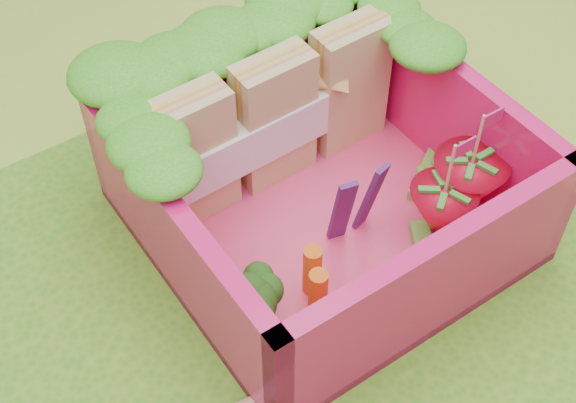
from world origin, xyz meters
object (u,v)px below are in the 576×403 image
(sandwich_stack, at_px, (275,119))
(strawberry_left, at_px, (440,214))
(strawberry_right, at_px, (466,188))
(bento_box, at_px, (322,179))
(broccoli, at_px, (258,297))

(sandwich_stack, height_order, strawberry_left, sandwich_stack)
(strawberry_right, bearing_deg, bento_box, 147.96)
(sandwich_stack, xyz_separation_m, strawberry_right, (0.47, -0.62, -0.13))
(sandwich_stack, height_order, strawberry_right, sandwich_stack)
(broccoli, relative_size, strawberry_right, 0.64)
(broccoli, bearing_deg, strawberry_right, -0.69)
(strawberry_left, distance_m, strawberry_right, 0.16)
(strawberry_right, bearing_deg, broccoli, 179.31)
(sandwich_stack, distance_m, broccoli, 0.79)
(broccoli, bearing_deg, bento_box, 30.82)
(bento_box, distance_m, sandwich_stack, 0.33)
(bento_box, relative_size, broccoli, 3.82)
(strawberry_left, relative_size, strawberry_right, 0.94)
(broccoli, height_order, strawberry_left, strawberry_left)
(sandwich_stack, xyz_separation_m, strawberry_left, (0.31, -0.66, -0.14))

